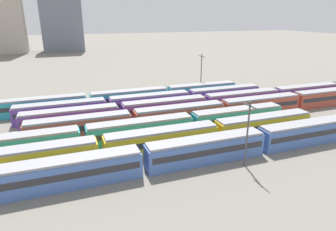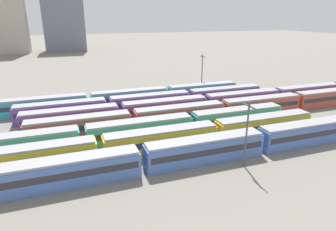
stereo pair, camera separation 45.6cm
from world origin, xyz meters
name	(u,v)px [view 2 (the right image)]	position (x,y,z in m)	size (l,w,h in m)	color
ground_plane	(69,138)	(0.00, 15.60, 0.00)	(600.00, 600.00, 0.00)	slate
train_track_0	(308,133)	(37.48, 0.00, 1.90)	(93.60, 3.06, 3.75)	#4C70BC
train_track_1	(161,140)	(13.62, 5.20, 1.90)	(55.80, 3.06, 3.75)	yellow
train_track_2	(140,130)	(11.57, 10.40, 1.90)	(55.80, 3.06, 3.75)	teal
train_track_3	(296,101)	(49.16, 15.60, 1.90)	(112.50, 3.06, 3.75)	#BC4C38
train_track_4	(242,100)	(38.45, 20.80, 1.90)	(93.60, 3.06, 3.75)	#6B429E
train_track_5	(150,102)	(17.88, 26.00, 1.90)	(55.80, 3.06, 3.75)	#6B429E
train_track_6	(130,98)	(14.38, 31.20, 1.90)	(55.80, 3.06, 3.75)	teal
catenary_pole_0	(247,131)	(23.22, -3.11, 5.30)	(0.24, 3.20, 9.52)	#4C4C51
catenary_pole_1	(202,73)	(34.56, 34.44, 5.96)	(0.24, 3.20, 10.80)	#4C4C51
distant_building_1	(3,9)	(-27.36, 153.30, 23.59)	(20.98, 14.27, 47.19)	#B2A899
distant_building_2	(64,23)	(2.80, 153.30, 16.01)	(22.47, 16.30, 32.02)	slate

